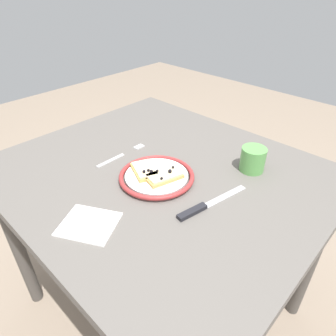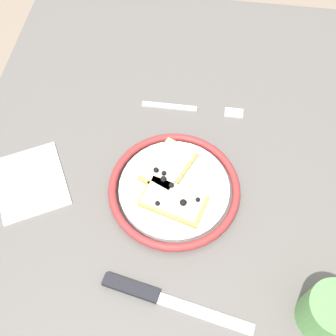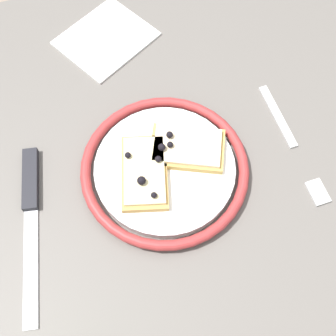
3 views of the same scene
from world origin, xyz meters
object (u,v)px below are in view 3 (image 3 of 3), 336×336
fork (292,143)px  napkin (106,39)px  pizza_slice_near (144,172)px  pizza_slice_far (187,147)px  knife (31,202)px  dining_table (191,215)px  plate (165,169)px

fork → napkin: (0.20, -0.27, 0.00)m
pizza_slice_near → napkin: pizza_slice_near is taller
pizza_slice_far → knife: pizza_slice_far is taller
pizza_slice_near → napkin: size_ratio=0.88×
pizza_slice_near → pizza_slice_far: 0.07m
dining_table → napkin: (0.04, -0.30, 0.09)m
plate → fork: (-0.19, 0.01, -0.01)m
pizza_slice_near → fork: pizza_slice_near is taller
plate → pizza_slice_far: pizza_slice_far is taller
dining_table → fork: (-0.16, -0.03, 0.09)m
plate → fork: plate is taller
plate → napkin: bearing=-86.4°
pizza_slice_near → dining_table: bearing=144.8°
pizza_slice_near → plate: bearing=-175.4°
dining_table → knife: 0.24m
dining_table → fork: fork is taller
plate → fork: bearing=175.4°
pizza_slice_near → fork: bearing=176.6°
napkin → pizza_slice_far: bearing=102.3°
pizza_slice_near → napkin: (-0.01, -0.26, -0.02)m
pizza_slice_far → fork: (-0.15, 0.03, -0.02)m
fork → napkin: bearing=-53.3°
plate → knife: 0.18m
plate → pizza_slice_near: pizza_slice_near is taller
plate → fork: size_ratio=1.15×
pizza_slice_far → napkin: size_ratio=0.87×
plate → fork: 0.19m
dining_table → pizza_slice_far: size_ratio=8.42×
dining_table → plate: plate is taller
pizza_slice_far → napkin: (0.05, -0.24, -0.02)m
knife → fork: 0.37m
knife → fork: size_ratio=1.19×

